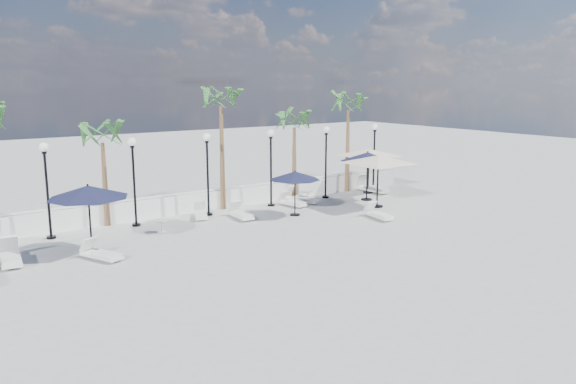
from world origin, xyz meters
TOP-DOWN VIEW (x-y plane):
  - ground at (0.00, 0.00)m, footprint 100.00×100.00m
  - balustrade at (0.00, 7.50)m, footprint 26.00×0.30m
  - lamppost_1 at (-7.00, 6.50)m, footprint 0.36×0.36m
  - lamppost_2 at (-3.50, 6.50)m, footprint 0.36×0.36m
  - lamppost_3 at (0.00, 6.50)m, footprint 0.36×0.36m
  - lamppost_4 at (3.50, 6.50)m, footprint 0.36×0.36m
  - lamppost_5 at (7.00, 6.50)m, footprint 0.36×0.36m
  - lamppost_6 at (10.50, 6.50)m, footprint 0.36×0.36m
  - palm_1 at (-4.50, 7.30)m, footprint 2.60×2.60m
  - palm_2 at (1.20, 7.30)m, footprint 2.60×2.60m
  - palm_3 at (5.50, 7.30)m, footprint 2.60×2.60m
  - palm_4 at (9.20, 7.30)m, footprint 2.60×2.60m
  - lounger_0 at (-6.17, 2.64)m, footprint 1.18×1.76m
  - lounger_1 at (-8.86, 3.97)m, footprint 0.84×2.01m
  - lounger_3 at (0.89, 5.07)m, footprint 0.68×1.76m
  - lounger_4 at (5.15, 6.22)m, footprint 1.33×2.08m
  - lounger_5 at (-0.56, 6.22)m, footprint 1.12×1.74m
  - lounger_6 at (4.32, 5.85)m, footprint 0.80×1.70m
  - lounger_7 at (6.05, 1.44)m, footprint 0.77×1.74m
  - lounger_8 at (10.12, 6.22)m, footprint 0.87×2.18m
  - side_table_1 at (-3.00, 4.86)m, footprint 0.52×0.52m
  - side_table_2 at (5.56, 6.20)m, footprint 0.60×0.60m
  - parasol_navy_left at (-6.20, 3.67)m, footprint 2.89×2.89m
  - parasol_navy_mid at (3.30, 4.16)m, footprint 2.38×2.38m
  - parasol_navy_right at (8.44, 4.82)m, footprint 2.91×2.91m
  - parasol_cream_sq_a at (9.83, 6.20)m, footprint 5.43×5.43m
  - parasol_cream_sq_b at (7.71, 3.27)m, footprint 5.58×5.58m

SIDE VIEW (x-z plane):
  - ground at x=0.00m, z-range 0.00..0.00m
  - lounger_6 at x=4.32m, z-range -0.10..0.51m
  - lounger_5 at x=-0.56m, z-range -0.10..0.52m
  - lounger_7 at x=6.05m, z-range -0.10..0.53m
  - lounger_0 at x=-6.17m, z-range -0.10..0.53m
  - lounger_3 at x=0.89m, z-range -0.11..0.54m
  - lounger_1 at x=-8.86m, z-range -0.12..0.61m
  - lounger_4 at x=5.15m, z-range -0.12..0.62m
  - lounger_8 at x=10.12m, z-range -0.13..0.67m
  - side_table_1 at x=-3.00m, z-range 0.05..0.56m
  - side_table_2 at x=5.56m, z-range 0.06..0.64m
  - balustrade at x=0.00m, z-range -0.04..0.97m
  - parasol_navy_mid at x=3.30m, z-range 0.81..2.94m
  - parasol_navy_left at x=-6.20m, z-range 0.97..3.53m
  - parasol_navy_right at x=8.44m, z-range 0.99..3.59m
  - parasol_cream_sq_a at x=9.83m, z-range 1.13..3.80m
  - lamppost_1 at x=-7.00m, z-range 0.57..4.41m
  - lamppost_2 at x=-3.50m, z-range 0.57..4.41m
  - lamppost_3 at x=0.00m, z-range 0.57..4.41m
  - lamppost_4 at x=3.50m, z-range 0.57..4.41m
  - lamppost_5 at x=7.00m, z-range 0.57..4.41m
  - lamppost_6 at x=10.50m, z-range 0.57..4.41m
  - parasol_cream_sq_b at x=7.71m, z-range 1.18..3.98m
  - palm_1 at x=-4.50m, z-range 1.40..6.10m
  - palm_3 at x=5.50m, z-range 1.50..6.40m
  - palm_4 at x=9.20m, z-range 1.88..7.58m
  - palm_2 at x=1.20m, z-range 2.07..8.17m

